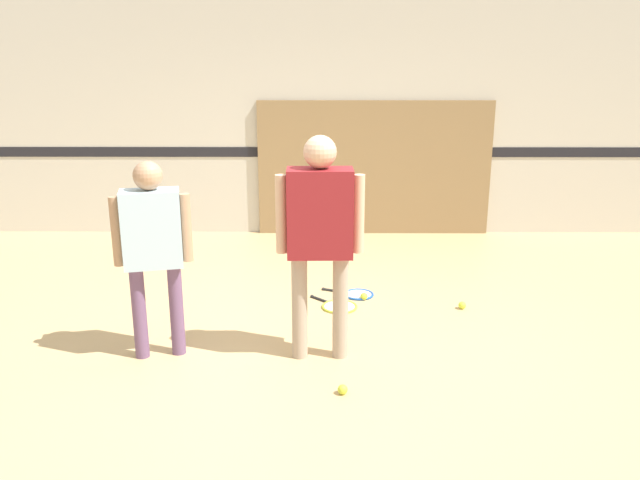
# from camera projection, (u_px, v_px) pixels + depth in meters

# --- Properties ---
(ground_plane) EXTENTS (16.00, 16.00, 0.00)m
(ground_plane) POSITION_uv_depth(u_px,v_px,m) (303.00, 348.00, 4.72)
(ground_plane) COLOR tan
(wall_back) EXTENTS (16.00, 0.07, 3.20)m
(wall_back) POSITION_uv_depth(u_px,v_px,m) (311.00, 105.00, 7.56)
(wall_back) COLOR beige
(wall_back) RESTS_ON ground_plane
(wall_panel) EXTENTS (2.87, 0.05, 1.65)m
(wall_panel) POSITION_uv_depth(u_px,v_px,m) (374.00, 168.00, 7.71)
(wall_panel) COLOR #93754C
(wall_panel) RESTS_ON ground_plane
(person_instructor) EXTENTS (0.61, 0.26, 1.62)m
(person_instructor) POSITION_uv_depth(u_px,v_px,m) (320.00, 225.00, 4.32)
(person_instructor) COLOR tan
(person_instructor) RESTS_ON ground_plane
(person_student_left) EXTENTS (0.53, 0.31, 1.44)m
(person_student_left) POSITION_uv_depth(u_px,v_px,m) (153.00, 239.00, 4.37)
(person_student_left) COLOR #6B4C70
(person_student_left) RESTS_ON ground_plane
(racket_spare_on_floor) EXTENTS (0.49, 0.48, 0.03)m
(racket_spare_on_floor) POSITION_uv_depth(u_px,v_px,m) (338.00, 306.00, 5.51)
(racket_spare_on_floor) COLOR #C6D838
(racket_spare_on_floor) RESTS_ON ground_plane
(racket_second_spare) EXTENTS (0.53, 0.37, 0.03)m
(racket_second_spare) POSITION_uv_depth(u_px,v_px,m) (357.00, 294.00, 5.80)
(racket_second_spare) COLOR blue
(racket_second_spare) RESTS_ON ground_plane
(tennis_ball_near_instructor) EXTENTS (0.07, 0.07, 0.07)m
(tennis_ball_near_instructor) POSITION_uv_depth(u_px,v_px,m) (343.00, 389.00, 4.06)
(tennis_ball_near_instructor) COLOR #CCE038
(tennis_ball_near_instructor) RESTS_ON ground_plane
(tennis_ball_by_spare_racket) EXTENTS (0.07, 0.07, 0.07)m
(tennis_ball_by_spare_racket) POSITION_uv_depth(u_px,v_px,m) (364.00, 296.00, 5.67)
(tennis_ball_by_spare_racket) COLOR #CCE038
(tennis_ball_by_spare_racket) RESTS_ON ground_plane
(tennis_ball_stray_left) EXTENTS (0.07, 0.07, 0.07)m
(tennis_ball_stray_left) POSITION_uv_depth(u_px,v_px,m) (462.00, 305.00, 5.47)
(tennis_ball_stray_left) COLOR #CCE038
(tennis_ball_stray_left) RESTS_ON ground_plane
(tennis_ball_stray_right) EXTENTS (0.07, 0.07, 0.07)m
(tennis_ball_stray_right) POSITION_uv_depth(u_px,v_px,m) (176.00, 302.00, 5.54)
(tennis_ball_stray_right) COLOR #CCE038
(tennis_ball_stray_right) RESTS_ON ground_plane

